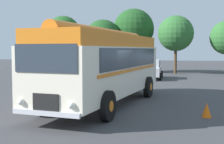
% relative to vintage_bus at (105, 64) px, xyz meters
% --- Properties ---
extents(ground_plane, '(120.00, 120.00, 0.00)m').
position_rel_vintage_bus_xyz_m(ground_plane, '(0.06, -0.91, -1.89)').
color(ground_plane, '#3D3D3F').
extents(vintage_bus, '(4.03, 10.35, 3.49)m').
position_rel_vintage_bus_xyz_m(vintage_bus, '(0.00, 0.00, 0.00)').
color(vintage_bus, silver).
rests_on(vintage_bus, ground).
extents(car_near_left, '(2.09, 4.27, 1.66)m').
position_rel_vintage_bus_xyz_m(car_near_left, '(-4.51, 13.75, -1.05)').
color(car_near_left, '#B7BABF').
rests_on(car_near_left, ground).
extents(car_mid_left, '(2.01, 4.23, 1.66)m').
position_rel_vintage_bus_xyz_m(car_mid_left, '(-1.60, 13.30, -1.05)').
color(car_mid_left, black).
rests_on(car_mid_left, ground).
extents(car_mid_right, '(1.97, 4.20, 1.66)m').
position_rel_vintage_bus_xyz_m(car_mid_right, '(1.07, 13.08, -1.05)').
color(car_mid_right, '#B7BABF').
rests_on(car_mid_right, ground).
extents(tree_far_left, '(4.01, 4.01, 6.46)m').
position_rel_vintage_bus_xyz_m(tree_far_left, '(-9.87, 20.95, 2.62)').
color(tree_far_left, '#4C3823').
rests_on(tree_far_left, ground).
extents(tree_left_of_centre, '(4.03, 4.03, 5.77)m').
position_rel_vintage_bus_xyz_m(tree_left_of_centre, '(-4.72, 19.20, 1.81)').
color(tree_left_of_centre, '#4C3823').
rests_on(tree_left_of_centre, ground).
extents(tree_centre, '(4.51, 4.51, 7.05)m').
position_rel_vintage_bus_xyz_m(tree_centre, '(-1.40, 20.78, 2.99)').
color(tree_centre, '#4C3823').
rests_on(tree_centre, ground).
extents(tree_right_of_centre, '(3.72, 3.72, 6.08)m').
position_rel_vintage_bus_xyz_m(tree_right_of_centre, '(3.24, 19.62, 2.35)').
color(tree_right_of_centre, '#4C3823').
rests_on(tree_right_of_centre, ground).
extents(traffic_cone, '(0.36, 0.36, 0.55)m').
position_rel_vintage_bus_xyz_m(traffic_cone, '(4.30, -1.89, -1.62)').
color(traffic_cone, orange).
rests_on(traffic_cone, ground).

